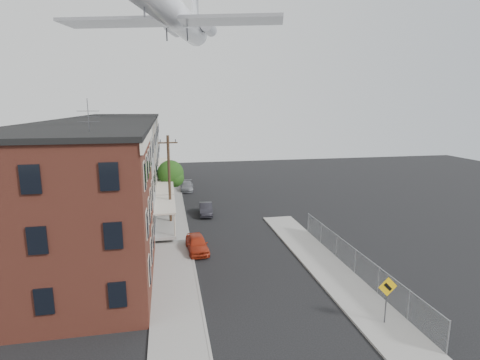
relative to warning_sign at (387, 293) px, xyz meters
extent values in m
plane|color=black|center=(-5.60, 1.03, -1.88)|extent=(120.00, 120.00, 0.00)
cube|color=gray|center=(-11.10, 25.03, -1.82)|extent=(3.00, 62.00, 0.12)
cube|color=gray|center=(-0.10, 7.03, -1.82)|extent=(3.00, 26.00, 0.12)
cube|color=gray|center=(-9.65, 25.03, -1.81)|extent=(0.15, 62.00, 0.14)
cube|color=gray|center=(-1.55, 7.03, -1.81)|extent=(0.15, 26.00, 0.14)
cube|color=#331310|center=(-17.60, 8.03, 3.12)|extent=(10.00, 12.00, 10.00)
cube|color=black|center=(-17.60, 8.03, 8.27)|extent=(10.30, 12.30, 0.30)
cube|color=beige|center=(-12.52, 8.03, 7.82)|extent=(0.16, 12.20, 0.60)
cylinder|color=#515156|center=(-15.60, 6.03, 9.27)|extent=(0.04, 0.04, 2.00)
cube|color=slate|center=(-17.60, 17.53, 3.12)|extent=(10.00, 7.00, 10.00)
cube|color=black|center=(-17.60, 17.53, 8.27)|extent=(10.25, 7.00, 0.30)
cube|color=gray|center=(-11.70, 17.53, -1.33)|extent=(1.80, 6.40, 0.25)
cube|color=beige|center=(-11.70, 17.53, 0.87)|extent=(1.90, 6.50, 0.15)
cube|color=gray|center=(-17.60, 24.53, 3.12)|extent=(10.00, 7.00, 10.00)
cube|color=black|center=(-17.60, 24.53, 8.27)|extent=(10.25, 7.00, 0.30)
cube|color=gray|center=(-11.70, 24.53, -1.33)|extent=(1.80, 6.40, 0.25)
cube|color=beige|center=(-11.70, 24.53, 0.87)|extent=(1.90, 6.50, 0.15)
cube|color=slate|center=(-17.60, 31.53, 3.12)|extent=(10.00, 7.00, 10.00)
cube|color=black|center=(-17.60, 31.53, 8.27)|extent=(10.25, 7.00, 0.30)
cube|color=gray|center=(-11.70, 31.53, -1.33)|extent=(1.80, 6.40, 0.25)
cube|color=beige|center=(-11.70, 31.53, 0.87)|extent=(1.90, 6.50, 0.15)
cube|color=gray|center=(-17.60, 38.53, 3.12)|extent=(10.00, 7.00, 10.00)
cube|color=black|center=(-17.60, 38.53, 8.27)|extent=(10.25, 7.00, 0.30)
cube|color=gray|center=(-11.70, 38.53, -1.33)|extent=(1.80, 6.40, 0.25)
cube|color=beige|center=(-11.70, 38.53, 0.87)|extent=(1.90, 6.50, 0.15)
cube|color=slate|center=(-17.60, 45.53, 3.12)|extent=(10.00, 7.00, 10.00)
cube|color=black|center=(-17.60, 45.53, 8.27)|extent=(10.25, 7.00, 0.30)
cube|color=gray|center=(-11.70, 45.53, -1.33)|extent=(1.80, 6.40, 0.25)
cube|color=beige|center=(-11.70, 45.53, 0.87)|extent=(1.90, 6.50, 0.15)
cylinder|color=gray|center=(1.40, -2.97, -0.93)|extent=(0.06, 0.06, 1.90)
cylinder|color=gray|center=(1.40, 0.03, -0.93)|extent=(0.06, 0.06, 1.90)
cylinder|color=gray|center=(1.40, 3.03, -0.93)|extent=(0.06, 0.06, 1.90)
cylinder|color=gray|center=(1.40, 6.03, -0.93)|extent=(0.06, 0.06, 1.90)
cylinder|color=gray|center=(1.40, 9.03, -0.93)|extent=(0.06, 0.06, 1.90)
cylinder|color=gray|center=(1.40, 12.03, -0.93)|extent=(0.06, 0.06, 1.90)
cylinder|color=gray|center=(1.40, 15.03, -0.93)|extent=(0.06, 0.06, 1.90)
cube|color=gray|center=(1.40, 6.03, -0.03)|extent=(0.04, 18.00, 0.04)
cube|color=gray|center=(1.40, 6.03, -0.93)|extent=(0.02, 18.00, 1.80)
cylinder|color=#515156|center=(0.00, 0.03, -0.58)|extent=(0.07, 0.07, 2.60)
cube|color=#E7AF0C|center=(0.00, -0.01, 0.37)|extent=(1.10, 0.03, 1.10)
cube|color=black|center=(0.00, -0.03, 0.37)|extent=(0.52, 0.02, 0.52)
cylinder|color=black|center=(-11.20, 19.03, 2.62)|extent=(0.26, 0.26, 9.00)
cube|color=black|center=(-11.20, 19.03, 6.42)|extent=(1.80, 0.12, 0.12)
cylinder|color=black|center=(-11.90, 19.03, 6.62)|extent=(0.08, 0.08, 0.25)
cylinder|color=black|center=(-10.50, 19.03, 6.62)|extent=(0.08, 0.08, 0.25)
cylinder|color=black|center=(-11.00, 29.03, -0.68)|extent=(0.24, 0.24, 2.40)
sphere|color=#133F11|center=(-11.00, 29.03, 1.72)|extent=(3.20, 3.20, 3.20)
sphere|color=#133F11|center=(-10.50, 28.73, 1.16)|extent=(2.24, 2.24, 2.24)
imported|color=#AB2E16|center=(-9.20, 12.36, -1.20)|extent=(1.88, 4.10, 1.36)
imported|color=black|center=(-7.40, 22.66, -1.24)|extent=(1.61, 3.96, 1.28)
imported|color=slate|center=(-8.77, 34.97, -1.27)|extent=(1.97, 4.30, 1.22)
cylinder|color=white|center=(-9.90, 30.00, 20.10)|extent=(10.19, 24.90, 3.33)
cone|color=white|center=(-6.40, 41.98, 20.10)|extent=(4.07, 3.93, 3.33)
cube|color=#939399|center=(-10.34, 28.50, 19.06)|extent=(25.20, 11.19, 0.36)
cylinder|color=#939399|center=(-9.82, 39.19, 20.31)|extent=(2.76, 4.46, 1.66)
cylinder|color=#939399|center=(-5.03, 37.79, 20.31)|extent=(2.76, 4.46, 1.66)
cube|color=white|center=(-6.55, 41.48, 23.01)|extent=(1.36, 3.87, 5.83)
cylinder|color=#515156|center=(-12.82, 20.01, 18.22)|extent=(0.17, 0.17, 1.25)
camera|label=1|loc=(-11.32, -16.60, 9.92)|focal=28.00mm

